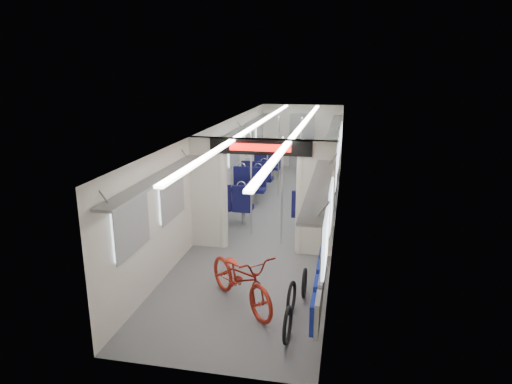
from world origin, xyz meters
TOP-DOWN VIEW (x-y plane):
  - carriage at (0.00, -0.27)m, footprint 12.00×12.02m
  - bicycle at (0.12, -4.30)m, footprint 1.68×1.71m
  - flip_bench at (1.35, -4.52)m, footprint 0.12×2.09m
  - bike_hoop_a at (0.97, -5.17)m, footprint 0.08×0.54m
  - bike_hoop_b at (0.93, -4.41)m, footprint 0.10×0.53m
  - bike_hoop_c at (1.07, -3.83)m, footprint 0.05×0.49m
  - seat_bay_near_left at (-0.93, 0.26)m, footprint 0.91×2.09m
  - seat_bay_near_right at (0.93, 0.10)m, footprint 0.90×2.01m
  - seat_bay_far_left at (-0.93, 3.11)m, footprint 0.89×1.97m
  - seat_bay_far_right at (0.93, 3.58)m, footprint 0.92×2.10m
  - stanchion_near_left at (-0.37, -1.19)m, footprint 0.04×0.04m
  - stanchion_near_right at (0.36, -1.63)m, footprint 0.04×0.04m
  - stanchion_far_left at (-0.25, 1.96)m, footprint 0.04×0.04m
  - stanchion_far_right at (0.38, 1.93)m, footprint 0.04×0.04m

SIDE VIEW (x-z plane):
  - bike_hoop_c at x=1.07m, z-range -0.03..0.47m
  - bike_hoop_b at x=0.93m, z-range -0.03..0.50m
  - bike_hoop_a at x=0.97m, z-range -0.03..0.51m
  - bicycle at x=0.12m, z-range 0.00..0.94m
  - seat_bay_far_left at x=-0.93m, z-range 0.00..1.06m
  - seat_bay_near_right at x=0.93m, z-range -0.01..1.07m
  - seat_bay_near_left at x=-0.93m, z-range -0.01..1.10m
  - seat_bay_far_right at x=0.93m, z-range -0.01..1.10m
  - flip_bench at x=1.35m, z-range 0.33..0.83m
  - stanchion_near_left at x=-0.37m, z-range 0.00..2.30m
  - stanchion_near_right at x=0.36m, z-range 0.00..2.30m
  - stanchion_far_left at x=-0.25m, z-range 0.00..2.30m
  - stanchion_far_right at x=0.38m, z-range 0.00..2.30m
  - carriage at x=0.00m, z-range 0.35..2.66m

